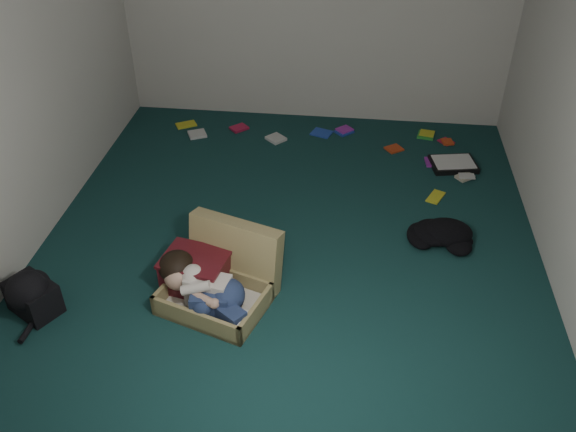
# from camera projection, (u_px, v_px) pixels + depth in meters

# --- Properties ---
(floor) EXTENTS (4.50, 4.50, 0.00)m
(floor) POSITION_uv_depth(u_px,v_px,m) (290.00, 240.00, 5.00)
(floor) COLOR #133736
(floor) RESTS_ON ground
(wall_front) EXTENTS (4.50, 0.00, 4.50)m
(wall_front) POSITION_uv_depth(u_px,v_px,m) (226.00, 331.00, 2.42)
(wall_front) COLOR silver
(wall_front) RESTS_ON ground
(wall_left) EXTENTS (0.00, 4.50, 4.50)m
(wall_left) POSITION_uv_depth(u_px,v_px,m) (17.00, 79.00, 4.42)
(wall_left) COLOR silver
(wall_left) RESTS_ON ground
(suitcase) EXTENTS (0.90, 0.88, 0.52)m
(suitcase) POSITION_uv_depth(u_px,v_px,m) (223.00, 278.00, 4.38)
(suitcase) COLOR #9C8C56
(suitcase) RESTS_ON floor
(person) EXTENTS (0.71, 0.54, 0.32)m
(person) POSITION_uv_depth(u_px,v_px,m) (204.00, 287.00, 4.24)
(person) COLOR silver
(person) RESTS_ON suitcase
(maroon_bin) EXTENTS (0.52, 0.44, 0.31)m
(maroon_bin) POSITION_uv_depth(u_px,v_px,m) (196.00, 274.00, 4.42)
(maroon_bin) COLOR #4D0F16
(maroon_bin) RESTS_ON floor
(backpack) EXTENTS (0.56, 0.53, 0.26)m
(backpack) POSITION_uv_depth(u_px,v_px,m) (33.00, 296.00, 4.27)
(backpack) COLOR black
(backpack) RESTS_ON floor
(clothing_pile) EXTENTS (0.50, 0.42, 0.15)m
(clothing_pile) POSITION_uv_depth(u_px,v_px,m) (441.00, 234.00, 4.94)
(clothing_pile) COLOR black
(clothing_pile) RESTS_ON floor
(paper_tray) EXTENTS (0.48, 0.39, 0.06)m
(paper_tray) POSITION_uv_depth(u_px,v_px,m) (453.00, 164.00, 5.91)
(paper_tray) COLOR black
(paper_tray) RESTS_ON floor
(book_scatter) EXTENTS (3.06, 1.35, 0.02)m
(book_scatter) POSITION_uv_depth(u_px,v_px,m) (344.00, 145.00, 6.25)
(book_scatter) COLOR yellow
(book_scatter) RESTS_ON floor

